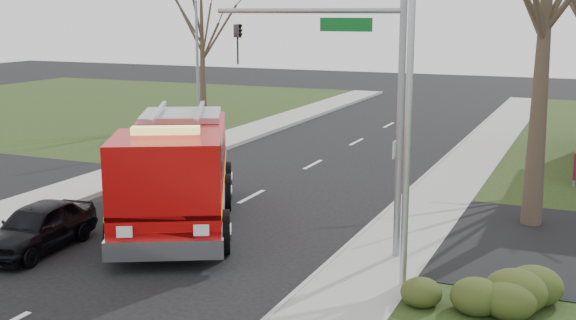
% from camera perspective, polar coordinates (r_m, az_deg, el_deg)
% --- Properties ---
extents(ground, '(120.00, 120.00, 0.00)m').
position_cam_1_polar(ground, '(20.78, -10.32, -6.71)').
color(ground, black).
rests_on(ground, ground).
extents(sidewalk_right, '(2.40, 80.00, 0.15)m').
position_cam_1_polar(sidewalk_right, '(18.21, 6.35, -9.01)').
color(sidewalk_right, gray).
rests_on(sidewalk_right, ground).
extents(health_center_sign, '(0.12, 2.00, 1.40)m').
position_cam_1_polar(health_center_sign, '(29.37, 21.80, -0.19)').
color(health_center_sign, '#55141E').
rests_on(health_center_sign, ground).
extents(hedge_corner, '(2.80, 2.00, 0.90)m').
position_cam_1_polar(hedge_corner, '(16.55, 14.77, -9.63)').
color(hedge_corner, '#2B3814').
rests_on(hedge_corner, lawn_right).
extents(bare_tree_left, '(4.50, 4.50, 9.00)m').
position_cam_1_polar(bare_tree_left, '(42.02, -6.83, 10.32)').
color(bare_tree_left, '#3F3225').
rests_on(bare_tree_left, ground).
extents(traffic_signal_mast, '(5.29, 0.18, 6.80)m').
position_cam_1_polar(traffic_signal_mast, '(18.86, 5.14, 6.21)').
color(traffic_signal_mast, gray).
rests_on(traffic_signal_mast, ground).
extents(streetlight_pole, '(1.48, 0.16, 8.40)m').
position_cam_1_polar(streetlight_pole, '(16.43, 9.33, 4.76)').
color(streetlight_pole, '#B7BABF').
rests_on(streetlight_pole, ground).
extents(utility_pole_far, '(0.14, 0.14, 7.00)m').
position_cam_1_polar(utility_pole_far, '(35.34, -7.15, 6.73)').
color(utility_pole_far, gray).
rests_on(utility_pole_far, ground).
extents(fire_engine, '(6.64, 9.09, 3.51)m').
position_cam_1_polar(fire_engine, '(22.31, -8.83, -1.15)').
color(fire_engine, '#AE0808').
rests_on(fire_engine, ground).
extents(parked_car_maroon, '(1.91, 4.05, 1.34)m').
position_cam_1_polar(parked_car_maroon, '(21.08, -19.18, -5.01)').
color(parked_car_maroon, black).
rests_on(parked_car_maroon, ground).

